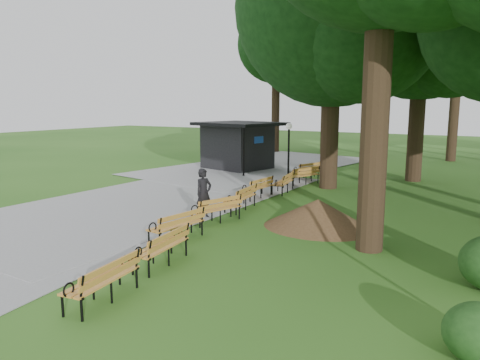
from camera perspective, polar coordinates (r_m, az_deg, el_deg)
The scene contains 17 objects.
ground at distance 14.20m, azimuth -6.55°, elevation -6.23°, with size 100.00×100.00×0.00m, color #2A5C1A.
path at distance 18.91m, azimuth -10.89°, elevation -2.28°, with size 12.00×38.00×0.06m, color gray.
person at distance 15.39m, azimuth -4.53°, elevation -1.71°, with size 0.62×0.41×1.70m, color black.
kiosk at distance 27.12m, azimuth -0.34°, elevation 4.31°, with size 4.41×3.84×2.76m, color black, non-canonical shape.
lamp_post at distance 23.21m, azimuth 6.09°, elevation 5.13°, with size 0.32×0.32×2.88m.
dirt_mound at distance 14.51m, azimuth 9.64°, elevation -4.12°, with size 2.89×2.89×0.90m, color #47301C.
bench_0 at distance 9.52m, azimuth -16.82°, elevation -11.82°, with size 1.90×0.64×0.88m, color #C27B2C, non-canonical shape.
bench_1 at distance 11.24m, azimuth -9.85°, elevation -8.22°, with size 1.90×0.64×0.88m, color #C27B2C, non-canonical shape.
bench_2 at distance 13.11m, azimuth -7.94°, elevation -5.60°, with size 1.90×0.64×0.88m, color #C27B2C, non-canonical shape.
bench_3 at distance 14.97m, azimuth -3.00°, elevation -3.62°, with size 1.90×0.64×0.88m, color #C27B2C, non-canonical shape.
bench_4 at distance 16.69m, azimuth 0.02°, elevation -2.24°, with size 1.90×0.64×0.88m, color #C27B2C, non-canonical shape.
bench_5 at distance 18.67m, azimuth 2.05°, elevation -0.98°, with size 1.90×0.64×0.88m, color #C27B2C, non-canonical shape.
bench_6 at distance 20.01m, azimuth 5.34°, elevation -0.31°, with size 1.90×0.64×0.88m, color #C27B2C, non-canonical shape.
bench_7 at distance 22.08m, azimuth 7.81°, elevation 0.56°, with size 1.90×0.64×0.88m, color #C27B2C, non-canonical shape.
bench_8 at distance 23.81m, azimuth 8.36°, elevation 1.20°, with size 1.90×0.64×0.88m, color #C27B2C, non-canonical shape.
lawn_tree_2 at distance 21.51m, azimuth 11.57°, elevation 20.21°, with size 8.56×8.56×12.21m.
lawn_tree_4 at distance 24.62m, azimuth 21.81°, elevation 18.27°, with size 7.83×7.83×11.82m.
Camera 1 is at (8.20, -10.94, 3.83)m, focal length 34.31 mm.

